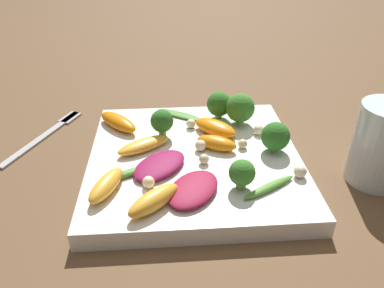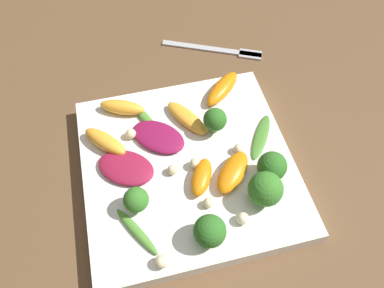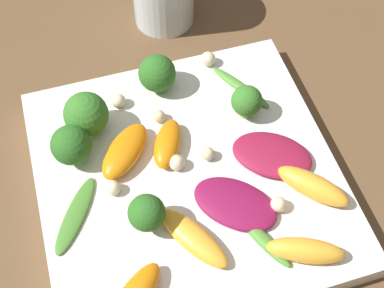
# 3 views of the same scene
# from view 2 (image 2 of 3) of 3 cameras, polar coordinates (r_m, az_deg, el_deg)

# --- Properties ---
(ground_plane) EXTENTS (2.40, 2.40, 0.00)m
(ground_plane) POSITION_cam_2_polar(r_m,az_deg,el_deg) (0.53, -0.61, -4.18)
(ground_plane) COLOR brown
(plate) EXTENTS (0.28, 0.28, 0.02)m
(plate) POSITION_cam_2_polar(r_m,az_deg,el_deg) (0.52, -0.62, -3.49)
(plate) COLOR white
(plate) RESTS_ON ground_plane
(fork) EXTENTS (0.17, 0.09, 0.01)m
(fork) POSITION_cam_2_polar(r_m,az_deg,el_deg) (0.68, 4.72, 14.09)
(fork) COLOR #B2B2B7
(fork) RESTS_ON ground_plane
(radicchio_leaf_0) EXTENTS (0.09, 0.09, 0.01)m
(radicchio_leaf_0) POSITION_cam_2_polar(r_m,az_deg,el_deg) (0.50, -10.03, -3.55)
(radicchio_leaf_0) COLOR maroon
(radicchio_leaf_0) RESTS_ON plate
(radicchio_leaf_1) EXTENTS (0.09, 0.09, 0.01)m
(radicchio_leaf_1) POSITION_cam_2_polar(r_m,az_deg,el_deg) (0.53, -5.15, 1.11)
(radicchio_leaf_1) COLOR maroon
(radicchio_leaf_1) RESTS_ON plate
(orange_segment_0) EXTENTS (0.05, 0.06, 0.02)m
(orange_segment_0) POSITION_cam_2_polar(r_m,az_deg,el_deg) (0.49, 1.45, -5.05)
(orange_segment_0) COLOR orange
(orange_segment_0) RESTS_ON plate
(orange_segment_1) EXTENTS (0.06, 0.07, 0.02)m
(orange_segment_1) POSITION_cam_2_polar(r_m,az_deg,el_deg) (0.53, -13.11, 0.35)
(orange_segment_1) COLOR #FCAD33
(orange_segment_1) RESTS_ON plate
(orange_segment_2) EXTENTS (0.07, 0.07, 0.02)m
(orange_segment_2) POSITION_cam_2_polar(r_m,az_deg,el_deg) (0.49, 6.24, -4.28)
(orange_segment_2) COLOR orange
(orange_segment_2) RESTS_ON plate
(orange_segment_3) EXTENTS (0.07, 0.05, 0.02)m
(orange_segment_3) POSITION_cam_2_polar(r_m,az_deg,el_deg) (0.56, -10.59, 5.51)
(orange_segment_3) COLOR #FCAD33
(orange_segment_3) RESTS_ON plate
(orange_segment_4) EXTENTS (0.06, 0.08, 0.02)m
(orange_segment_4) POSITION_cam_2_polar(r_m,az_deg,el_deg) (0.54, -0.80, 4.02)
(orange_segment_4) COLOR #FCAD33
(orange_segment_4) RESTS_ON plate
(orange_segment_5) EXTENTS (0.07, 0.07, 0.02)m
(orange_segment_5) POSITION_cam_2_polar(r_m,az_deg,el_deg) (0.58, 4.63, 8.45)
(orange_segment_5) COLOR orange
(orange_segment_5) RESTS_ON plate
(broccoli_floret_0) EXTENTS (0.04, 0.04, 0.04)m
(broccoli_floret_0) POSITION_cam_2_polar(r_m,az_deg,el_deg) (0.49, 12.09, -3.36)
(broccoli_floret_0) COLOR #84AD5B
(broccoli_floret_0) RESTS_ON plate
(broccoli_floret_1) EXTENTS (0.04, 0.04, 0.05)m
(broccoli_floret_1) POSITION_cam_2_polar(r_m,az_deg,el_deg) (0.47, 11.13, -6.77)
(broccoli_floret_1) COLOR #84AD5B
(broccoli_floret_1) RESTS_ON plate
(broccoli_floret_2) EXTENTS (0.04, 0.04, 0.04)m
(broccoli_floret_2) POSITION_cam_2_polar(r_m,az_deg,el_deg) (0.44, 3.12, -13.02)
(broccoli_floret_2) COLOR #7A9E51
(broccoli_floret_2) RESTS_ON plate
(broccoli_floret_3) EXTENTS (0.03, 0.03, 0.04)m
(broccoli_floret_3) POSITION_cam_2_polar(r_m,az_deg,el_deg) (0.52, 3.52, 3.69)
(broccoli_floret_3) COLOR #84AD5B
(broccoli_floret_3) RESTS_ON plate
(broccoli_floret_4) EXTENTS (0.03, 0.03, 0.04)m
(broccoli_floret_4) POSITION_cam_2_polar(r_m,az_deg,el_deg) (0.46, -8.52, -8.45)
(broccoli_floret_4) COLOR #84AD5B
(broccoli_floret_4) RESTS_ON plate
(arugula_sprig_0) EXTENTS (0.04, 0.07, 0.01)m
(arugula_sprig_0) POSITION_cam_2_polar(r_m,az_deg,el_deg) (0.55, -7.14, 4.00)
(arugula_sprig_0) COLOR #518E33
(arugula_sprig_0) RESTS_ON plate
(arugula_sprig_1) EXTENTS (0.06, 0.08, 0.00)m
(arugula_sprig_1) POSITION_cam_2_polar(r_m,az_deg,el_deg) (0.54, 10.47, 1.11)
(arugula_sprig_1) COLOR #47842D
(arugula_sprig_1) RESTS_ON plate
(arugula_sprig_2) EXTENTS (0.05, 0.07, 0.01)m
(arugula_sprig_2) POSITION_cam_2_polar(r_m,az_deg,el_deg) (0.46, -8.41, -13.04)
(arugula_sprig_2) COLOR #518E33
(arugula_sprig_2) RESTS_ON plate
(macadamia_nut_0) EXTENTS (0.02, 0.02, 0.02)m
(macadamia_nut_0) POSITION_cam_2_polar(r_m,az_deg,el_deg) (0.47, 7.74, -11.18)
(macadamia_nut_0) COLOR beige
(macadamia_nut_0) RESTS_ON plate
(macadamia_nut_1) EXTENTS (0.01, 0.01, 0.01)m
(macadamia_nut_1) POSITION_cam_2_polar(r_m,az_deg,el_deg) (0.47, 2.49, -8.96)
(macadamia_nut_1) COLOR beige
(macadamia_nut_1) RESTS_ON plate
(macadamia_nut_2) EXTENTS (0.01, 0.01, 0.01)m
(macadamia_nut_2) POSITION_cam_2_polar(r_m,az_deg,el_deg) (0.53, -9.31, 1.55)
(macadamia_nut_2) COLOR beige
(macadamia_nut_2) RESTS_ON plate
(macadamia_nut_3) EXTENTS (0.02, 0.02, 0.02)m
(macadamia_nut_3) POSITION_cam_2_polar(r_m,az_deg,el_deg) (0.50, 0.48, -2.99)
(macadamia_nut_3) COLOR beige
(macadamia_nut_3) RESTS_ON plate
(macadamia_nut_4) EXTENTS (0.02, 0.02, 0.02)m
(macadamia_nut_4) POSITION_cam_2_polar(r_m,az_deg,el_deg) (0.45, -4.67, -17.43)
(macadamia_nut_4) COLOR beige
(macadamia_nut_4) RESTS_ON plate
(macadamia_nut_5) EXTENTS (0.01, 0.01, 0.01)m
(macadamia_nut_5) POSITION_cam_2_polar(r_m,az_deg,el_deg) (0.49, -3.02, -3.95)
(macadamia_nut_5) COLOR beige
(macadamia_nut_5) RESTS_ON plate
(macadamia_nut_6) EXTENTS (0.01, 0.01, 0.01)m
(macadamia_nut_6) POSITION_cam_2_polar(r_m,az_deg,el_deg) (0.52, 7.04, -0.51)
(macadamia_nut_6) COLOR beige
(macadamia_nut_6) RESTS_ON plate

